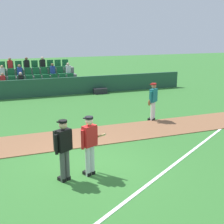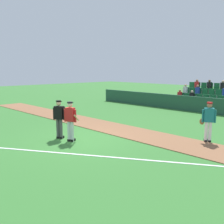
{
  "view_description": "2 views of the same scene",
  "coord_description": "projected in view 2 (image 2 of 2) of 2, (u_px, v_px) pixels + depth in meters",
  "views": [
    {
      "loc": [
        -2.06,
        -7.94,
        4.01
      ],
      "look_at": [
        1.63,
        2.14,
        1.07
      ],
      "focal_mm": 47.13,
      "sensor_mm": 36.0,
      "label": 1
    },
    {
      "loc": [
        9.31,
        -6.88,
        3.14
      ],
      "look_at": [
        0.66,
        1.44,
        1.17
      ],
      "focal_mm": 41.95,
      "sensor_mm": 36.0,
      "label": 2
    }
  ],
  "objects": [
    {
      "name": "infield_dirt_path",
      "position": [
        120.0,
        130.0,
        13.66
      ],
      "size": [
        28.0,
        2.13,
        0.03
      ],
      "primitive_type": "cube",
      "color": "brown",
      "rests_on": "ground"
    },
    {
      "name": "stadium_bleachers",
      "position": [
        210.0,
        101.0,
        20.49
      ],
      "size": [
        5.55,
        2.95,
        2.3
      ],
      "color": "slate",
      "rests_on": "ground"
    },
    {
      "name": "umpire_home_plate",
      "position": [
        59.0,
        117.0,
        11.85
      ],
      "size": [
        0.54,
        0.45,
        1.76
      ],
      "color": "#4C4C4C",
      "rests_on": "ground"
    },
    {
      "name": "dugout_fence",
      "position": [
        198.0,
        105.0,
        19.2
      ],
      "size": [
        20.0,
        0.16,
        1.14
      ],
      "primitive_type": "cube",
      "color": "#234C38",
      "rests_on": "ground"
    },
    {
      "name": "ground_plane",
      "position": [
        79.0,
        139.0,
        11.84
      ],
      "size": [
        80.0,
        80.0,
        0.0
      ],
      "primitive_type": "plane",
      "color": "#33702D"
    },
    {
      "name": "batter_red_jersey",
      "position": [
        70.0,
        120.0,
        11.37
      ],
      "size": [
        0.75,
        0.7,
        1.76
      ],
      "color": "silver",
      "rests_on": "ground"
    },
    {
      "name": "foul_line_chalk",
      "position": [
        118.0,
        158.0,
        9.36
      ],
      "size": [
        10.22,
        6.46,
        0.01
      ],
      "primitive_type": "cube",
      "rotation": [
        0.0,
        0.0,
        0.56
      ],
      "color": "white",
      "rests_on": "ground"
    },
    {
      "name": "runner_teal_jersey",
      "position": [
        208.0,
        120.0,
        11.24
      ],
      "size": [
        0.62,
        0.45,
        1.76
      ],
      "color": "white",
      "rests_on": "ground"
    }
  ]
}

